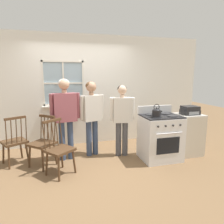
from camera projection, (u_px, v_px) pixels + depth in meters
ground_plane at (91, 166)px, 3.86m from camera, size 16.00×16.00×0.00m
wall_back at (81, 91)px, 4.94m from camera, size 6.40×0.16×2.70m
chair_by_window at (15, 142)px, 3.87m from camera, size 0.56×0.56×0.97m
chair_near_wall at (43, 143)px, 3.80m from camera, size 0.58×0.58×0.97m
chair_center_cluster at (59, 150)px, 3.48m from camera, size 0.58×0.58×0.97m
person_elderly_left at (65, 111)px, 4.00m from camera, size 0.61×0.28×1.66m
person_teen_center at (92, 111)px, 4.24m from camera, size 0.55×0.32×1.60m
person_adult_right at (122, 114)px, 4.22m from camera, size 0.54×0.27×1.52m
stove at (160, 137)px, 4.12m from camera, size 0.78×0.68×1.08m
kettle at (156, 112)px, 3.85m from camera, size 0.21×0.17×0.25m
potted_plant at (54, 103)px, 4.74m from camera, size 0.15×0.15×0.28m
side_counter at (188, 134)px, 4.39m from camera, size 0.55×0.50×0.90m
stereo at (190, 110)px, 4.27m from camera, size 0.34×0.29×0.18m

